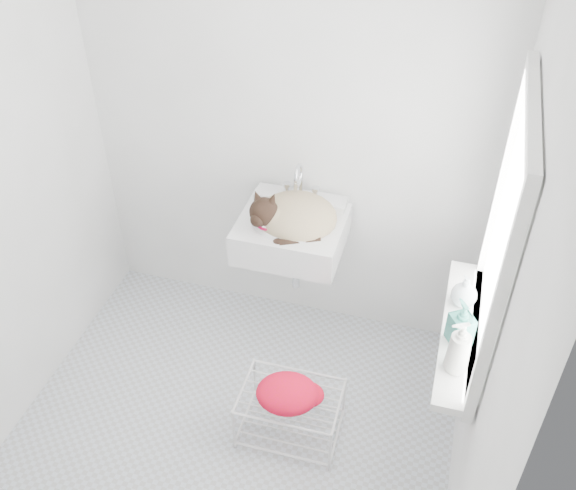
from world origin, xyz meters
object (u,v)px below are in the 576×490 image
(sink, at_px, (292,220))
(cat, at_px, (293,216))
(wire_rack, at_px, (290,413))
(bottle_a, at_px, (454,369))
(bottle_b, at_px, (458,340))
(bottle_c, at_px, (462,303))

(sink, distance_m, cat, 0.05)
(cat, height_order, wire_rack, cat)
(bottle_a, height_order, bottle_b, bottle_a)
(wire_rack, xyz_separation_m, bottle_a, (0.71, -0.12, 0.70))
(cat, bearing_deg, sink, 115.33)
(wire_rack, bearing_deg, bottle_a, -9.65)
(bottle_c, bearing_deg, bottle_a, -90.00)
(cat, xyz_separation_m, wire_rack, (0.17, -0.64, -0.74))
(cat, distance_m, wire_rack, 0.99)
(cat, xyz_separation_m, bottle_a, (0.88, -0.76, -0.04))
(bottle_a, bearing_deg, sink, 139.03)
(wire_rack, xyz_separation_m, bottle_c, (0.71, 0.27, 0.70))
(cat, distance_m, bottle_a, 1.17)
(sink, bearing_deg, cat, -53.84)
(bottle_a, relative_size, bottle_b, 1.07)
(bottle_b, bearing_deg, cat, 145.81)
(bottle_c, bearing_deg, wire_rack, -159.33)
(sink, relative_size, wire_rack, 1.12)
(cat, height_order, bottle_a, cat)
(bottle_c, bearing_deg, cat, 157.24)
(bottle_a, height_order, bottle_c, bottle_a)
(wire_rack, distance_m, bottle_b, 1.00)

